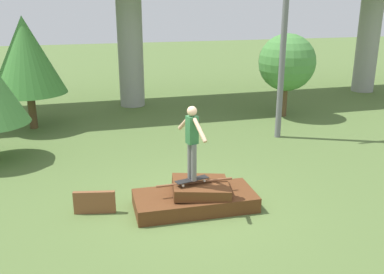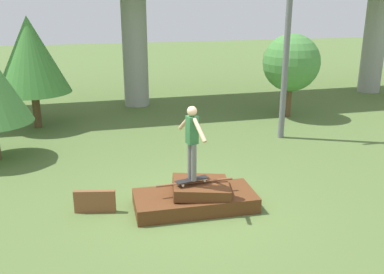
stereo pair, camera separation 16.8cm
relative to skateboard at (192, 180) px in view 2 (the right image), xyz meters
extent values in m
plane|color=#567038|center=(0.09, 0.07, -0.73)|extent=(80.00, 80.00, 0.00)
cube|color=#5B3319|center=(0.09, 0.07, -0.56)|extent=(2.80, 1.31, 0.35)
cube|color=#5B3319|center=(0.23, 0.09, -0.26)|extent=(1.46, 1.29, 0.33)
cylinder|color=brown|center=(0.09, 0.07, -0.10)|extent=(1.78, 0.05, 0.05)
cube|color=brown|center=(-2.15, 0.41, -0.47)|extent=(0.92, 0.29, 0.52)
cube|color=black|center=(0.00, 0.00, 0.01)|extent=(0.81, 0.38, 0.01)
cylinder|color=silver|center=(0.25, 0.15, -0.05)|extent=(0.06, 0.04, 0.05)
cylinder|color=silver|center=(0.29, -0.02, -0.05)|extent=(0.06, 0.04, 0.05)
cylinder|color=silver|center=(-0.29, 0.02, -0.05)|extent=(0.06, 0.04, 0.05)
cylinder|color=silver|center=(-0.25, -0.15, -0.05)|extent=(0.06, 0.04, 0.05)
cylinder|color=slate|center=(-0.02, 0.08, 0.44)|extent=(0.12, 0.12, 0.85)
cylinder|color=slate|center=(0.02, -0.08, 0.44)|extent=(0.12, 0.12, 0.85)
cube|color=#2D6638|center=(0.00, 0.00, 1.17)|extent=(0.26, 0.26, 0.62)
sphere|color=tan|center=(0.00, 0.00, 1.59)|extent=(0.22, 0.22, 0.22)
cylinder|color=tan|center=(-0.08, 0.33, 1.25)|extent=(0.21, 0.53, 0.44)
cylinder|color=tan|center=(0.08, -0.33, 1.25)|extent=(0.21, 0.53, 0.44)
cylinder|color=#9E9E99|center=(0.09, 10.52, 1.79)|extent=(1.10, 1.10, 5.06)
cylinder|color=#9E9E99|center=(12.19, 10.52, 1.79)|extent=(1.10, 1.10, 5.06)
cylinder|color=slate|center=(4.33, 4.46, 2.61)|extent=(0.20, 0.20, 6.68)
cylinder|color=brown|center=(-3.98, 7.86, -0.07)|extent=(0.29, 0.29, 1.33)
cone|color=#428438|center=(-3.98, 7.86, 1.97)|extent=(2.69, 2.69, 2.74)
cylinder|color=brown|center=(5.83, 6.96, -0.11)|extent=(0.22, 0.22, 1.25)
sphere|color=#4C8E42|center=(5.83, 6.96, 1.47)|extent=(2.27, 2.27, 2.27)
camera|label=1|loc=(-2.34, -8.51, 3.85)|focal=40.00mm
camera|label=2|loc=(-2.17, -8.55, 3.85)|focal=40.00mm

